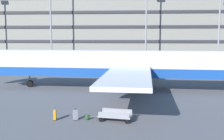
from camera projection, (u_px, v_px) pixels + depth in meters
name	position (u px, v px, depth m)	size (l,w,h in m)	color
ground_plane	(149.00, 90.00, 34.43)	(600.00, 600.00, 0.00)	#5B5B60
terminal_structure	(140.00, 28.00, 78.41)	(135.38, 20.95, 18.19)	gray
airliner	(128.00, 65.00, 34.46)	(38.79, 31.43, 10.09)	silver
light_mast_left	(50.00, 8.00, 62.62)	(1.80, 0.50, 22.87)	gray
light_mast_center_left	(146.00, 14.00, 61.24)	(1.80, 0.50, 20.17)	gray
light_mast_center_right	(220.00, 16.00, 60.17)	(1.80, 0.50, 18.99)	gray
suitcase_orange	(55.00, 115.00, 21.89)	(0.25, 0.42, 1.04)	orange
suitcase_small	(75.00, 115.00, 21.90)	(0.43, 0.36, 0.96)	gray
backpack_purple	(87.00, 117.00, 21.98)	(0.39, 0.32, 0.48)	#264C26
baggage_cart	(115.00, 115.00, 21.76)	(3.37, 1.71, 0.82)	gray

